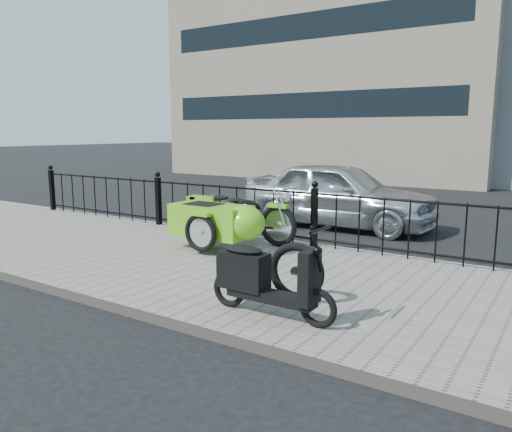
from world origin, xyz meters
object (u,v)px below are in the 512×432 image
Objects in this scene: motorcycle_sidecar at (225,220)px; scooter at (263,279)px; spare_tire at (296,272)px; sedan_car at (339,194)px.

motorcycle_sidecar is 1.56× the size of scooter.
scooter is 0.57m from spare_tire.
motorcycle_sidecar is 3.42× the size of spare_tire.
spare_tire is at bearing -36.07° from motorcycle_sidecar.
motorcycle_sidecar is at bearing 171.11° from sedan_car.
scooter is (2.07, -2.14, -0.09)m from motorcycle_sidecar.
sedan_car is (0.48, 3.33, 0.10)m from motorcycle_sidecar.
motorcycle_sidecar is 2.98m from scooter.
sedan_car is (-1.68, 4.90, 0.24)m from spare_tire.
sedan_car reaches higher than spare_tire.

